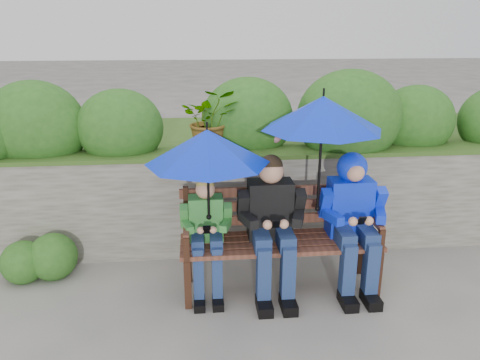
{
  "coord_description": "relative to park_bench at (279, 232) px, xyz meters",
  "views": [
    {
      "loc": [
        -0.36,
        -3.62,
        2.18
      ],
      "look_at": [
        0.0,
        0.1,
        0.95
      ],
      "focal_mm": 35.0,
      "sensor_mm": 36.0,
      "label": 1
    }
  ],
  "objects": [
    {
      "name": "boy_middle",
      "position": [
        -0.08,
        -0.09,
        0.15
      ],
      "size": [
        0.56,
        0.64,
        1.19
      ],
      "color": "black",
      "rests_on": "ground"
    },
    {
      "name": "boy_left",
      "position": [
        -0.62,
        -0.07,
        0.08
      ],
      "size": [
        0.43,
        0.49,
        1.02
      ],
      "color": "#27812B",
      "rests_on": "ground"
    },
    {
      "name": "umbrella_left",
      "position": [
        -0.6,
        -0.07,
        0.79
      ],
      "size": [
        0.99,
        0.99,
        0.81
      ],
      "color": "#0524D1",
      "rests_on": "ground"
    },
    {
      "name": "park_bench",
      "position": [
        0.0,
        0.0,
        0.0
      ],
      "size": [
        1.69,
        0.49,
        0.89
      ],
      "color": "black",
      "rests_on": "ground"
    },
    {
      "name": "boy_right",
      "position": [
        0.61,
        -0.07,
        0.19
      ],
      "size": [
        0.55,
        0.67,
        1.19
      ],
      "color": "#0024DA",
      "rests_on": "ground"
    },
    {
      "name": "ground",
      "position": [
        -0.33,
        0.01,
        -0.51
      ],
      "size": [
        60.0,
        60.0,
        0.0
      ],
      "primitive_type": "plane",
      "color": "#5A5A5A",
      "rests_on": "ground"
    },
    {
      "name": "umbrella_right",
      "position": [
        0.32,
        -0.02,
        1.02
      ],
      "size": [
        0.98,
        0.98,
        1.03
      ],
      "color": "#0524D1",
      "rests_on": "ground"
    },
    {
      "name": "garden_backdrop",
      "position": [
        -0.4,
        1.57,
        0.17
      ],
      "size": [
        8.02,
        2.85,
        1.83
      ],
      "color": "#605A4E",
      "rests_on": "ground"
    }
  ]
}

